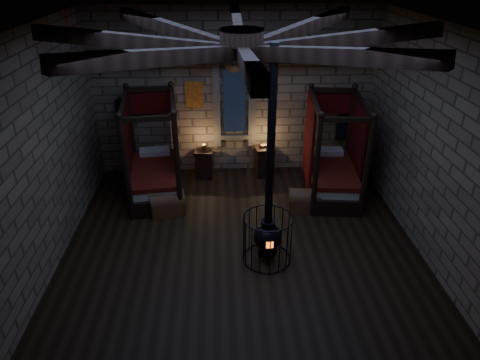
{
  "coord_description": "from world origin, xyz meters",
  "views": [
    {
      "loc": [
        -0.37,
        -6.99,
        5.21
      ],
      "look_at": [
        0.0,
        0.6,
        1.17
      ],
      "focal_mm": 32.0,
      "sensor_mm": 36.0,
      "label": 1
    }
  ],
  "objects_px": {
    "trunk_left": "(168,203)",
    "stove": "(268,234)",
    "trunk_right": "(305,201)",
    "bed_right": "(331,170)",
    "bed_left": "(155,170)"
  },
  "relations": [
    {
      "from": "bed_left",
      "to": "trunk_left",
      "type": "relative_size",
      "value": 2.86
    },
    {
      "from": "stove",
      "to": "trunk_right",
      "type": "bearing_deg",
      "value": 55.65
    },
    {
      "from": "bed_left",
      "to": "trunk_left",
      "type": "xyz_separation_m",
      "value": [
        0.37,
        -1.0,
        -0.34
      ]
    },
    {
      "from": "trunk_left",
      "to": "bed_left",
      "type": "bearing_deg",
      "value": 98.02
    },
    {
      "from": "bed_right",
      "to": "trunk_right",
      "type": "height_order",
      "value": "bed_right"
    },
    {
      "from": "trunk_left",
      "to": "trunk_right",
      "type": "bearing_deg",
      "value": -12.58
    },
    {
      "from": "trunk_right",
      "to": "bed_right",
      "type": "bearing_deg",
      "value": 53.99
    },
    {
      "from": "trunk_left",
      "to": "trunk_right",
      "type": "relative_size",
      "value": 1.08
    },
    {
      "from": "bed_left",
      "to": "trunk_right",
      "type": "height_order",
      "value": "bed_left"
    },
    {
      "from": "bed_right",
      "to": "trunk_left",
      "type": "relative_size",
      "value": 2.81
    },
    {
      "from": "bed_right",
      "to": "trunk_left",
      "type": "bearing_deg",
      "value": -162.27
    },
    {
      "from": "trunk_right",
      "to": "stove",
      "type": "bearing_deg",
      "value": -114.06
    },
    {
      "from": "trunk_left",
      "to": "stove",
      "type": "distance_m",
      "value": 2.74
    },
    {
      "from": "bed_left",
      "to": "stove",
      "type": "distance_m",
      "value": 3.69
    },
    {
      "from": "trunk_right",
      "to": "trunk_left",
      "type": "bearing_deg",
      "value": -173.63
    }
  ]
}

